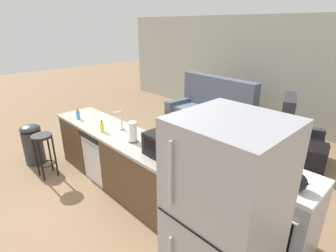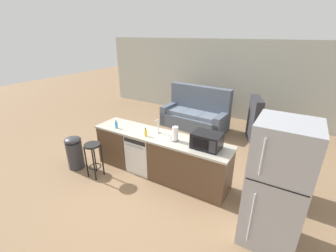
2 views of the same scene
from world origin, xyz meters
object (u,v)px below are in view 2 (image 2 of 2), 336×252
object	(u,v)px
stove_range	(279,174)
refrigerator	(276,186)
bar_stool	(93,153)
armchair	(261,129)
dish_soap_bottle	(116,125)
trash_bin	(75,152)
soap_bottle	(146,133)
couch	(196,115)
microwave	(207,141)
kettle	(296,153)
dishwasher	(144,152)
paper_towel_roll	(175,134)

from	to	relation	value
stove_range	refrigerator	world-z (taller)	refrigerator
bar_stool	armchair	xyz separation A→B (m)	(2.61, 3.52, -0.19)
refrigerator	dish_soap_bottle	bearing A→B (deg)	172.96
trash_bin	armchair	bearing A→B (deg)	47.44
stove_range	bar_stool	xyz separation A→B (m)	(-3.31, -1.29, 0.08)
trash_bin	stove_range	bearing A→B (deg)	18.08
dish_soap_bottle	soap_bottle	bearing A→B (deg)	-0.20
dish_soap_bottle	couch	xyz separation A→B (m)	(0.55, 2.93, -0.58)
soap_bottle	dish_soap_bottle	world-z (taller)	same
microwave	dish_soap_bottle	world-z (taller)	microwave
refrigerator	stove_range	bearing A→B (deg)	89.99
dish_soap_bottle	kettle	size ratio (longest dim) A/B	0.86
kettle	bar_stool	bearing A→B (deg)	-161.47
couch	dishwasher	bearing A→B (deg)	-89.38
paper_towel_roll	kettle	bearing A→B (deg)	13.20
paper_towel_roll	dish_soap_bottle	world-z (taller)	paper_towel_roll
armchair	soap_bottle	bearing A→B (deg)	-120.18
refrigerator	paper_towel_roll	world-z (taller)	refrigerator
dish_soap_bottle	trash_bin	xyz separation A→B (m)	(-0.75, -0.58, -0.59)
refrigerator	kettle	world-z (taller)	refrigerator
couch	armchair	world-z (taller)	couch
refrigerator	couch	size ratio (longest dim) A/B	0.89
microwave	trash_bin	size ratio (longest dim) A/B	0.68
dishwasher	kettle	bearing A→B (deg)	8.68
stove_range	kettle	size ratio (longest dim) A/B	4.39
trash_bin	refrigerator	bearing A→B (deg)	2.67
dishwasher	dish_soap_bottle	world-z (taller)	dish_soap_bottle
refrigerator	trash_bin	bearing A→B (deg)	-177.33
microwave	soap_bottle	size ratio (longest dim) A/B	2.84
stove_range	refrigerator	bearing A→B (deg)	-90.01
microwave	soap_bottle	distance (m)	1.22
dishwasher	microwave	distance (m)	1.53
paper_towel_roll	soap_bottle	xyz separation A→B (m)	(-0.60, -0.12, -0.07)
stove_range	bar_stool	size ratio (longest dim) A/B	1.22
dishwasher	trash_bin	xyz separation A→B (m)	(-1.32, -0.73, -0.04)
refrigerator	trash_bin	size ratio (longest dim) A/B	2.47
kettle	couch	world-z (taller)	couch
dish_soap_bottle	couch	distance (m)	3.03
soap_bottle	stove_range	bearing A→B (deg)	16.38
armchair	trash_bin	bearing A→B (deg)	-132.56
couch	armchair	xyz separation A→B (m)	(1.93, 0.01, -0.04)
bar_stool	armchair	size ratio (longest dim) A/B	0.62
stove_range	dish_soap_bottle	size ratio (longest dim) A/B	5.11
dishwasher	bar_stool	world-z (taller)	dishwasher
dish_soap_bottle	bar_stool	size ratio (longest dim) A/B	0.24
stove_range	microwave	distance (m)	1.45
stove_range	armchair	bearing A→B (deg)	107.41
stove_range	trash_bin	world-z (taller)	stove_range
trash_bin	couch	world-z (taller)	couch
kettle	couch	bearing A→B (deg)	140.04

